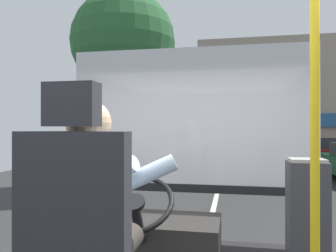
{
  "coord_description": "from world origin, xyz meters",
  "views": [
    {
      "loc": [
        0.43,
        -1.74,
        1.86
      ],
      "look_at": [
        -0.11,
        1.04,
        1.87
      ],
      "focal_mm": 35.4,
      "sensor_mm": 36.0,
      "label": 1
    }
  ],
  "objects_px": {
    "steering_console": "(150,241)",
    "bus_driver": "(93,206)",
    "handrail_pole": "(315,154)",
    "fare_box": "(307,233)",
    "parked_car_red": "(322,151)"
  },
  "relations": [
    {
      "from": "steering_console",
      "to": "parked_car_red",
      "type": "height_order",
      "value": "steering_console"
    },
    {
      "from": "handrail_pole",
      "to": "fare_box",
      "type": "relative_size",
      "value": 2.15
    },
    {
      "from": "steering_console",
      "to": "parked_car_red",
      "type": "bearing_deg",
      "value": 71.39
    },
    {
      "from": "handrail_pole",
      "to": "fare_box",
      "type": "xyz_separation_m",
      "value": [
        0.07,
        0.5,
        -0.54
      ]
    },
    {
      "from": "handrail_pole",
      "to": "parked_car_red",
      "type": "height_order",
      "value": "handrail_pole"
    },
    {
      "from": "handrail_pole",
      "to": "parked_car_red",
      "type": "relative_size",
      "value": 0.48
    },
    {
      "from": "handrail_pole",
      "to": "steering_console",
      "type": "bearing_deg",
      "value": 140.89
    },
    {
      "from": "bus_driver",
      "to": "steering_console",
      "type": "bearing_deg",
      "value": 90.0
    },
    {
      "from": "steering_console",
      "to": "parked_car_red",
      "type": "relative_size",
      "value": 0.27
    },
    {
      "from": "steering_console",
      "to": "fare_box",
      "type": "height_order",
      "value": "fare_box"
    },
    {
      "from": "fare_box",
      "to": "bus_driver",
      "type": "bearing_deg",
      "value": -145.9
    },
    {
      "from": "parked_car_red",
      "to": "handrail_pole",
      "type": "bearing_deg",
      "value": -104.03
    },
    {
      "from": "parked_car_red",
      "to": "fare_box",
      "type": "bearing_deg",
      "value": -104.24
    },
    {
      "from": "bus_driver",
      "to": "handrail_pole",
      "type": "bearing_deg",
      "value": 13.57
    },
    {
      "from": "steering_console",
      "to": "bus_driver",
      "type": "bearing_deg",
      "value": -90.0
    }
  ]
}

